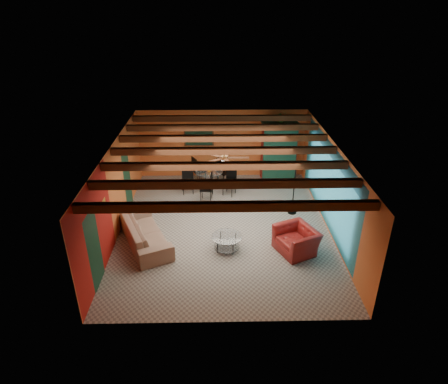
{
  "coord_description": "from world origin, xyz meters",
  "views": [
    {
      "loc": [
        -0.22,
        -10.49,
        6.57
      ],
      "look_at": [
        0.0,
        0.2,
        1.15
      ],
      "focal_mm": 31.24,
      "sensor_mm": 36.0,
      "label": 1
    }
  ],
  "objects_px": {
    "dining_table": "(209,177)",
    "potted_plant": "(281,118)",
    "armchair": "(296,240)",
    "coffee_table": "(227,243)",
    "sofa": "(145,233)",
    "armoire": "(279,152)",
    "floor_lamp": "(294,189)",
    "vase": "(209,162)"
  },
  "relations": [
    {
      "from": "armoire",
      "to": "floor_lamp",
      "type": "relative_size",
      "value": 1.23
    },
    {
      "from": "dining_table",
      "to": "potted_plant",
      "type": "xyz_separation_m",
      "value": [
        2.7,
        1.08,
        1.94
      ]
    },
    {
      "from": "potted_plant",
      "to": "dining_table",
      "type": "bearing_deg",
      "value": -158.29
    },
    {
      "from": "coffee_table",
      "to": "vase",
      "type": "relative_size",
      "value": 4.99
    },
    {
      "from": "sofa",
      "to": "vase",
      "type": "xyz_separation_m",
      "value": [
        1.83,
        3.45,
        0.79
      ]
    },
    {
      "from": "floor_lamp",
      "to": "armchair",
      "type": "bearing_deg",
      "value": -97.46
    },
    {
      "from": "armchair",
      "to": "armoire",
      "type": "relative_size",
      "value": 0.5
    },
    {
      "from": "coffee_table",
      "to": "armoire",
      "type": "bearing_deg",
      "value": 66.29
    },
    {
      "from": "vase",
      "to": "coffee_table",
      "type": "bearing_deg",
      "value": -81.74
    },
    {
      "from": "potted_plant",
      "to": "floor_lamp",
      "type": "bearing_deg",
      "value": -87.82
    },
    {
      "from": "armoire",
      "to": "floor_lamp",
      "type": "bearing_deg",
      "value": -95.4
    },
    {
      "from": "dining_table",
      "to": "vase",
      "type": "relative_size",
      "value": 11.65
    },
    {
      "from": "armoire",
      "to": "vase",
      "type": "bearing_deg",
      "value": -165.86
    },
    {
      "from": "sofa",
      "to": "armoire",
      "type": "relative_size",
      "value": 1.12
    },
    {
      "from": "coffee_table",
      "to": "armoire",
      "type": "xyz_separation_m",
      "value": [
        2.15,
        4.89,
        0.89
      ]
    },
    {
      "from": "coffee_table",
      "to": "potted_plant",
      "type": "xyz_separation_m",
      "value": [
        2.15,
        4.89,
        2.25
      ]
    },
    {
      "from": "floor_lamp",
      "to": "potted_plant",
      "type": "relative_size",
      "value": 3.77
    },
    {
      "from": "sofa",
      "to": "dining_table",
      "type": "height_order",
      "value": "dining_table"
    },
    {
      "from": "sofa",
      "to": "armchair",
      "type": "height_order",
      "value": "sofa"
    },
    {
      "from": "sofa",
      "to": "dining_table",
      "type": "relative_size",
      "value": 1.22
    },
    {
      "from": "sofa",
      "to": "vase",
      "type": "relative_size",
      "value": 14.21
    },
    {
      "from": "armchair",
      "to": "floor_lamp",
      "type": "relative_size",
      "value": 0.62
    },
    {
      "from": "potted_plant",
      "to": "vase",
      "type": "height_order",
      "value": "potted_plant"
    },
    {
      "from": "sofa",
      "to": "dining_table",
      "type": "bearing_deg",
      "value": -52.4
    },
    {
      "from": "armoire",
      "to": "vase",
      "type": "xyz_separation_m",
      "value": [
        -2.7,
        -1.08,
        0.04
      ]
    },
    {
      "from": "armchair",
      "to": "armoire",
      "type": "distance_m",
      "value": 5.07
    },
    {
      "from": "sofa",
      "to": "armchair",
      "type": "xyz_separation_m",
      "value": [
        4.36,
        -0.48,
        -0.0
      ]
    },
    {
      "from": "sofa",
      "to": "coffee_table",
      "type": "distance_m",
      "value": 2.42
    },
    {
      "from": "coffee_table",
      "to": "dining_table",
      "type": "height_order",
      "value": "dining_table"
    },
    {
      "from": "coffee_table",
      "to": "dining_table",
      "type": "bearing_deg",
      "value": 98.26
    },
    {
      "from": "dining_table",
      "to": "potted_plant",
      "type": "height_order",
      "value": "potted_plant"
    },
    {
      "from": "armchair",
      "to": "coffee_table",
      "type": "relative_size",
      "value": 1.27
    },
    {
      "from": "armchair",
      "to": "coffee_table",
      "type": "bearing_deg",
      "value": -118.22
    },
    {
      "from": "sofa",
      "to": "armchair",
      "type": "relative_size",
      "value": 2.24
    },
    {
      "from": "armchair",
      "to": "floor_lamp",
      "type": "xyz_separation_m",
      "value": [
        0.29,
        2.19,
        0.54
      ]
    },
    {
      "from": "armchair",
      "to": "potted_plant",
      "type": "bearing_deg",
      "value": 153.08
    },
    {
      "from": "dining_table",
      "to": "floor_lamp",
      "type": "height_order",
      "value": "floor_lamp"
    },
    {
      "from": "potted_plant",
      "to": "coffee_table",
      "type": "bearing_deg",
      "value": -113.71
    },
    {
      "from": "floor_lamp",
      "to": "vase",
      "type": "distance_m",
      "value": 3.32
    },
    {
      "from": "armchair",
      "to": "potted_plant",
      "type": "height_order",
      "value": "potted_plant"
    },
    {
      "from": "armoire",
      "to": "potted_plant",
      "type": "xyz_separation_m",
      "value": [
        0.0,
        0.0,
        1.36
      ]
    },
    {
      "from": "coffee_table",
      "to": "dining_table",
      "type": "xyz_separation_m",
      "value": [
        -0.55,
        3.82,
        0.31
      ]
    }
  ]
}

